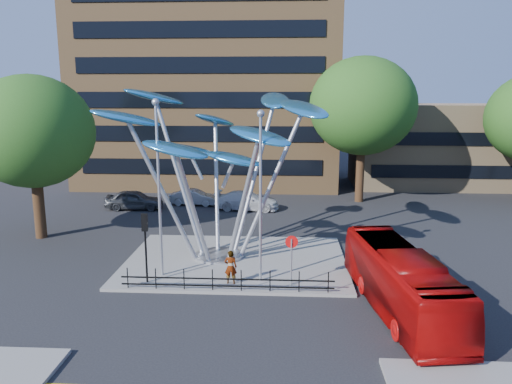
# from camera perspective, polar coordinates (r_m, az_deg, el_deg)

# --- Properties ---
(ground) EXTENTS (120.00, 120.00, 0.00)m
(ground) POSITION_cam_1_polar(r_m,az_deg,el_deg) (22.21, -1.22, -13.25)
(ground) COLOR black
(ground) RESTS_ON ground
(traffic_island) EXTENTS (12.00, 9.00, 0.15)m
(traffic_island) POSITION_cam_1_polar(r_m,az_deg,el_deg) (27.81, -2.31, -7.87)
(traffic_island) COLOR slate
(traffic_island) RESTS_ON ground
(brick_tower) EXTENTS (25.00, 15.00, 30.00)m
(brick_tower) POSITION_cam_1_polar(r_m,az_deg,el_deg) (52.96, -5.22, 17.65)
(brick_tower) COLOR olive
(brick_tower) RESTS_ON ground
(low_building_near) EXTENTS (15.00, 8.00, 8.00)m
(low_building_near) POSITION_cam_1_polar(r_m,az_deg,el_deg) (52.39, 19.31, 5.06)
(low_building_near) COLOR tan
(low_building_near) RESTS_ON ground
(tree_right) EXTENTS (8.80, 8.80, 12.11)m
(tree_right) POSITION_cam_1_polar(r_m,az_deg,el_deg) (42.59, 12.10, 9.56)
(tree_right) COLOR black
(tree_right) RESTS_ON ground
(tree_left) EXTENTS (7.60, 7.60, 10.32)m
(tree_left) POSITION_cam_1_polar(r_m,az_deg,el_deg) (34.01, -24.20, 6.29)
(tree_left) COLOR black
(tree_left) RESTS_ON ground
(leaf_sculpture) EXTENTS (12.72, 9.54, 9.51)m
(leaf_sculpture) POSITION_cam_1_polar(r_m,az_deg,el_deg) (27.14, -4.54, 6.34)
(leaf_sculpture) COLOR #9EA0A5
(leaf_sculpture) RESTS_ON traffic_island
(street_lamp_left) EXTENTS (0.36, 0.36, 8.80)m
(street_lamp_left) POSITION_cam_1_polar(r_m,az_deg,el_deg) (24.70, -11.10, 2.11)
(street_lamp_left) COLOR #9EA0A5
(street_lamp_left) RESTS_ON traffic_island
(street_lamp_right) EXTENTS (0.36, 0.36, 8.30)m
(street_lamp_right) POSITION_cam_1_polar(r_m,az_deg,el_deg) (23.50, 0.52, 1.21)
(street_lamp_right) COLOR #9EA0A5
(street_lamp_right) RESTS_ON traffic_island
(traffic_light_island) EXTENTS (0.28, 0.18, 3.42)m
(traffic_light_island) POSITION_cam_1_polar(r_m,az_deg,el_deg) (24.48, -12.56, -4.62)
(traffic_light_island) COLOR black
(traffic_light_island) RESTS_ON traffic_island
(no_entry_sign_island) EXTENTS (0.60, 0.10, 2.45)m
(no_entry_sign_island) POSITION_cam_1_polar(r_m,az_deg,el_deg) (23.82, 4.08, -6.83)
(no_entry_sign_island) COLOR #9EA0A5
(no_entry_sign_island) RESTS_ON traffic_island
(pedestrian_railing_front) EXTENTS (10.00, 0.06, 1.00)m
(pedestrian_railing_front) POSITION_cam_1_polar(r_m,az_deg,el_deg) (23.64, -3.35, -10.23)
(pedestrian_railing_front) COLOR black
(pedestrian_railing_front) RESTS_ON traffic_island
(red_bus) EXTENTS (3.59, 9.98, 2.72)m
(red_bus) POSITION_cam_1_polar(r_m,az_deg,el_deg) (22.42, 16.14, -9.71)
(red_bus) COLOR #960706
(red_bus) RESTS_ON ground
(pedestrian) EXTENTS (0.61, 0.40, 1.66)m
(pedestrian) POSITION_cam_1_polar(r_m,az_deg,el_deg) (24.26, -2.91, -8.56)
(pedestrian) COLOR gray
(pedestrian) RESTS_ON traffic_island
(parked_car_left) EXTENTS (4.62, 2.06, 1.54)m
(parked_car_left) POSITION_cam_1_polar(r_m,az_deg,el_deg) (40.90, -13.73, -0.86)
(parked_car_left) COLOR #3B3E42
(parked_car_left) RESTS_ON ground
(parked_car_mid) EXTENTS (4.04, 1.68, 1.30)m
(parked_car_mid) POSITION_cam_1_polar(r_m,az_deg,el_deg) (41.52, -7.08, -0.60)
(parked_car_mid) COLOR #A0A4A8
(parked_car_mid) RESTS_ON ground
(parked_car_right) EXTENTS (5.18, 2.45, 1.46)m
(parked_car_right) POSITION_cam_1_polar(r_m,az_deg,el_deg) (39.56, -1.02, -1.00)
(parked_car_right) COLOR silver
(parked_car_right) RESTS_ON ground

